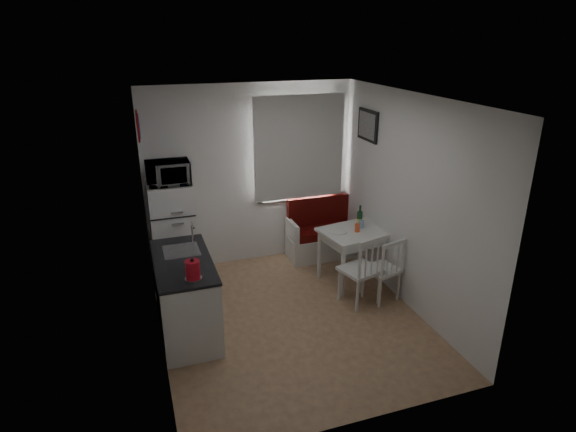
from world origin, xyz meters
The scene contains 22 objects.
floor centered at (0.00, 0.00, 0.00)m, with size 3.00×3.50×0.02m, color #8C654A.
ceiling centered at (0.00, 0.00, 2.60)m, with size 3.00×3.50×0.02m, color white.
wall_back centered at (0.00, 1.75, 1.30)m, with size 3.00×0.02×2.60m, color white.
wall_front centered at (0.00, -1.75, 1.30)m, with size 3.00×0.02×2.60m, color white.
wall_left centered at (-1.50, 0.00, 1.30)m, with size 0.02×3.50×2.60m, color white.
wall_right centered at (1.50, 0.00, 1.30)m, with size 0.02×3.50×2.60m, color white.
window centered at (0.70, 1.72, 1.62)m, with size 1.22×0.06×1.47m, color silver.
curtain centered at (0.70, 1.65, 1.68)m, with size 1.35×0.02×1.50m, color white.
kitchen_counter centered at (-1.20, 0.16, 0.46)m, with size 0.62×1.32×1.16m.
wall_sign centered at (-1.47, 1.45, 2.15)m, with size 0.40×0.40×0.03m, color #1B48A4.
picture_frame centered at (1.48, 1.10, 2.05)m, with size 0.04×0.52×0.42m, color black.
bench centered at (1.13, 1.51, 0.30)m, with size 1.26×0.49×0.90m.
dining_table centered at (1.19, 0.65, 0.66)m, with size 1.09×0.84×0.74m.
chair_left centered at (0.94, -0.02, 0.59)m, with size 0.54×0.53×0.51m.
chair_right centered at (1.25, -0.01, 0.53)m, with size 0.49×0.48×0.46m.
fridge centered at (-1.18, 1.40, 0.70)m, with size 0.56×0.56×1.41m, color white.
microwave centered at (-1.18, 1.35, 1.56)m, with size 0.54×0.37×0.30m, color white.
kettle centered at (-1.15, -0.35, 1.02)m, with size 0.18×0.18×0.23m, color #AF0E1B.
wine_bottle centered at (1.25, 0.75, 0.89)m, with size 0.08×0.08×0.30m, color #144020, non-canonical shape.
drinking_glass_orange centered at (1.14, 0.60, 0.79)m, with size 0.06×0.06×0.11m, color #F65929.
drinking_glass_blue centered at (1.25, 0.70, 0.80)m, with size 0.07×0.07×0.11m, color #769FC8.
plate centered at (0.89, 0.67, 0.75)m, with size 0.24×0.24×0.02m, color white.
Camera 1 is at (-1.62, -4.70, 3.23)m, focal length 30.00 mm.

